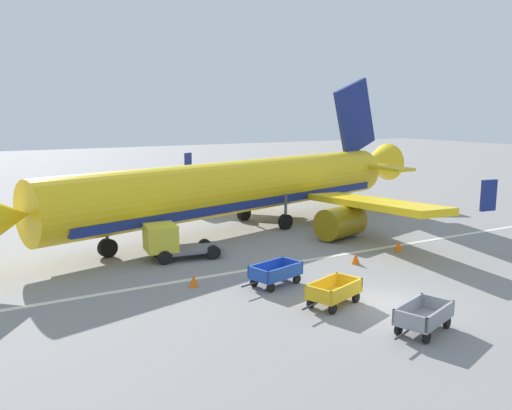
# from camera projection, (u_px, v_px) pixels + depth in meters

# --- Properties ---
(ground_plane) EXTENTS (220.00, 220.00, 0.00)m
(ground_plane) POSITION_uv_depth(u_px,v_px,m) (389.00, 304.00, 23.65)
(ground_plane) COLOR gray
(apron_stripe) EXTENTS (120.00, 0.36, 0.01)m
(apron_stripe) POSITION_uv_depth(u_px,v_px,m) (294.00, 262.00, 30.18)
(apron_stripe) COLOR silver
(apron_stripe) RESTS_ON ground
(airplane) EXTENTS (37.16, 30.12, 11.34)m
(airplane) POSITION_uv_depth(u_px,v_px,m) (250.00, 186.00, 38.75)
(airplane) COLOR yellow
(airplane) RESTS_ON ground
(baggage_cart_nearest) EXTENTS (3.60, 2.13, 1.07)m
(baggage_cart_nearest) POSITION_uv_depth(u_px,v_px,m) (423.00, 317.00, 20.64)
(baggage_cart_nearest) COLOR gray
(baggage_cart_nearest) RESTS_ON ground
(baggage_cart_second_in_row) EXTENTS (3.60, 2.14, 1.07)m
(baggage_cart_second_in_row) POSITION_uv_depth(u_px,v_px,m) (334.00, 292.00, 23.47)
(baggage_cart_second_in_row) COLOR gold
(baggage_cart_second_in_row) RESTS_ON ground
(baggage_cart_third_in_row) EXTENTS (3.62, 2.00, 1.07)m
(baggage_cart_third_in_row) POSITION_uv_depth(u_px,v_px,m) (276.00, 273.00, 26.19)
(baggage_cart_third_in_row) COLOR #234CB2
(baggage_cart_third_in_row) RESTS_ON ground
(service_truck_beside_carts) EXTENTS (4.57, 2.44, 2.10)m
(service_truck_beside_carts) POSITION_uv_depth(u_px,v_px,m) (169.00, 241.00, 30.60)
(service_truck_beside_carts) COLOR slate
(service_truck_beside_carts) RESTS_ON ground
(traffic_cone_near_plane) EXTENTS (0.48, 0.48, 0.63)m
(traffic_cone_near_plane) POSITION_uv_depth(u_px,v_px,m) (356.00, 258.00, 29.90)
(traffic_cone_near_plane) COLOR orange
(traffic_cone_near_plane) RESTS_ON ground
(traffic_cone_mid_apron) EXTENTS (0.49, 0.49, 0.65)m
(traffic_cone_mid_apron) POSITION_uv_depth(u_px,v_px,m) (399.00, 246.00, 32.61)
(traffic_cone_mid_apron) COLOR orange
(traffic_cone_mid_apron) RESTS_ON ground
(traffic_cone_by_carts) EXTENTS (0.46, 0.46, 0.61)m
(traffic_cone_by_carts) POSITION_uv_depth(u_px,v_px,m) (194.00, 281.00, 25.97)
(traffic_cone_by_carts) COLOR orange
(traffic_cone_by_carts) RESTS_ON ground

